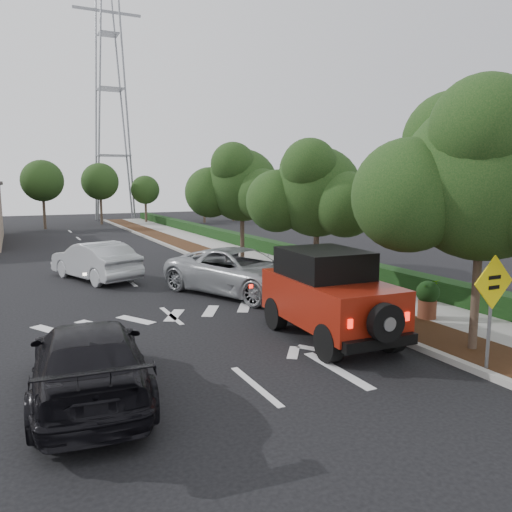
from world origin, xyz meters
TOP-DOWN VIEW (x-y plane):
  - ground at (0.00, 0.00)m, footprint 120.00×120.00m
  - curb at (4.60, 12.00)m, footprint 0.20×70.00m
  - planting_strip at (5.60, 12.00)m, footprint 1.80×70.00m
  - sidewalk at (7.50, 12.00)m, footprint 2.00×70.00m
  - hedge at (8.90, 12.00)m, footprint 0.80×70.00m
  - transmission_tower at (6.00, 48.00)m, footprint 7.00×4.00m
  - street_tree_near at (5.60, -0.50)m, footprint 3.80×3.80m
  - street_tree_mid at (5.60, 6.50)m, footprint 3.20×3.20m
  - street_tree_far at (5.60, 13.00)m, footprint 3.40×3.40m
  - red_jeep at (3.08, 2.11)m, footprint 2.25×4.67m
  - silver_suv_ahead at (3.20, 7.88)m, footprint 5.02×6.66m
  - black_suv_oncoming at (-3.09, 0.91)m, footprint 2.52×5.26m
  - silver_sedan_oncoming at (-1.22, 13.11)m, footprint 3.31×5.20m
  - speed_hump_sign at (4.80, -1.58)m, footprint 1.16×0.10m
  - terracotta_planter at (6.63, 2.03)m, footprint 0.67×0.67m

SIDE VIEW (x-z plane):
  - ground at x=0.00m, z-range 0.00..0.00m
  - transmission_tower at x=6.00m, z-range -14.00..14.00m
  - street_tree_near at x=5.60m, z-range -2.96..2.96m
  - street_tree_mid at x=5.60m, z-range -2.66..2.66m
  - street_tree_far at x=5.60m, z-range -2.81..2.81m
  - planting_strip at x=5.60m, z-range 0.00..0.12m
  - sidewalk at x=7.50m, z-range 0.00..0.12m
  - curb at x=4.60m, z-range 0.00..0.15m
  - hedge at x=8.90m, z-range 0.00..0.80m
  - black_suv_oncoming at x=-3.09m, z-range 0.00..1.48m
  - terracotta_planter at x=6.63m, z-range 0.21..1.38m
  - silver_sedan_oncoming at x=-1.22m, z-range 0.00..1.62m
  - silver_suv_ahead at x=3.20m, z-range 0.00..1.68m
  - red_jeep at x=3.08m, z-range 0.02..2.37m
  - speed_hump_sign at x=4.80m, z-range 0.48..2.94m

